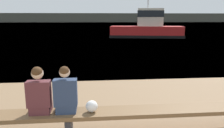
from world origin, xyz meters
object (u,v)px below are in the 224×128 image
object	(u,v)px
bench_main	(69,116)
tugboat_red	(147,28)
person_left	(39,93)
person_right	(66,93)
shopping_bag	(92,106)

from	to	relation	value
bench_main	tugboat_red	bearing A→B (deg)	72.03
person_left	person_right	bearing A→B (deg)	0.14
person_left	shopping_bag	world-z (taller)	person_left
person_left	shopping_bag	size ratio (longest dim) A/B	3.98
person_right	tugboat_red	bearing A→B (deg)	71.94
person_left	shopping_bag	xyz separation A→B (m)	(1.02, -0.03, -0.31)
person_right	tugboat_red	size ratio (longest dim) A/B	0.10
bench_main	shopping_bag	distance (m)	0.51
bench_main	shopping_bag	bearing A→B (deg)	-2.78
bench_main	person_left	bearing A→B (deg)	179.73
bench_main	tugboat_red	size ratio (longest dim) A/B	0.92
bench_main	tugboat_red	world-z (taller)	tugboat_red
person_left	tugboat_red	bearing A→B (deg)	70.78
bench_main	person_left	size ratio (longest dim) A/B	8.87
bench_main	shopping_bag	size ratio (longest dim) A/B	35.30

